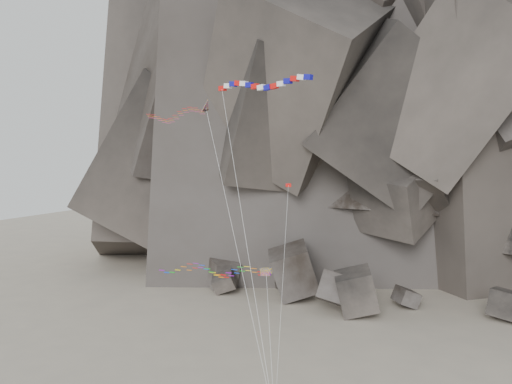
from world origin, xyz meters
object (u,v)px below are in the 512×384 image
at_px(parafoil_kite, 208,269).
at_px(banner_kite, 262,85).
at_px(delta_kite, 173,115).
at_px(pennant_kite, 285,233).

bearing_deg(parafoil_kite, banner_kite, 5.41).
height_order(delta_kite, pennant_kite, delta_kite).
bearing_deg(delta_kite, pennant_kite, -13.46).
distance_m(parafoil_kite, pennant_kite, 11.26).
relative_size(delta_kite, pennant_kite, 1.46).
bearing_deg(delta_kite, parafoil_kite, -12.08).
height_order(parafoil_kite, pennant_kite, pennant_kite).
bearing_deg(parafoil_kite, pennant_kite, -8.03).
relative_size(parafoil_kite, pennant_kite, 0.97).
xyz_separation_m(banner_kite, parafoil_kite, (-6.31, 0.42, -18.84)).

